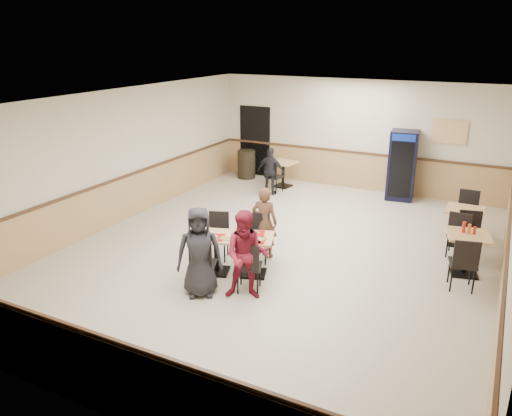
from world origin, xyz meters
The scene contains 20 objects.
ground centered at (0.00, 0.00, 0.00)m, with size 10.00×10.00×0.00m, color beige.
room_shell centered at (1.78, 2.55, 0.58)m, with size 10.00×10.00×10.00m.
main_table centered at (-0.33, -1.21, 0.48)m, with size 1.51×1.10×0.73m.
main_chairs centered at (-0.38, -1.22, 0.46)m, with size 1.67×1.91×0.92m.
diner_woman_left centered at (-0.47, -2.13, 0.76)m, with size 0.75×0.48×1.52m, color black.
diner_woman_right centered at (0.27, -1.87, 0.75)m, with size 0.73×0.57×1.50m, color maroon.
diner_man_opposite centered at (-0.20, -0.28, 0.70)m, with size 0.51×0.33×1.40m, color brown.
lone_diner centered at (-1.80, 3.38, 0.64)m, with size 0.75×0.31×1.28m, color black.
tabletop_clutter centered at (-0.27, -1.25, 0.75)m, with size 1.22×0.90×0.12m.
side_table_near centered at (3.36, 0.67, 0.51)m, with size 0.86×0.86×0.77m.
side_table_near_chair_south centered at (3.36, 0.05, 0.49)m, with size 0.45×0.45×0.97m, color black, non-canonical shape.
side_table_near_chair_north centered at (3.36, 1.28, 0.49)m, with size 0.45×0.45×0.97m, color black, non-canonical shape.
side_table_far centered at (3.17, 2.06, 0.51)m, with size 0.75×0.75×0.77m.
side_table_far_chair_south centered at (3.17, 1.44, 0.49)m, with size 0.45×0.45×0.98m, color black, non-canonical shape.
side_table_far_chair_north centered at (3.17, 2.68, 0.49)m, with size 0.45×0.45×0.98m, color black, non-canonical shape.
condiment_caddy centered at (3.33, 0.72, 0.86)m, with size 0.23×0.06×0.20m.
back_table centered at (-1.80, 4.20, 0.48)m, with size 0.77×0.77×0.73m.
back_table_chair_lone centered at (-1.80, 3.62, 0.46)m, with size 0.43×0.43×0.92m, color black, non-canonical shape.
pepsi_cooler centered at (1.39, 4.59, 0.90)m, with size 0.76×0.76×1.80m.
trash_bin centered at (-3.17, 4.55, 0.42)m, with size 0.53×0.53×0.84m, color black.
Camera 1 is at (3.72, -8.31, 4.10)m, focal length 35.00 mm.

